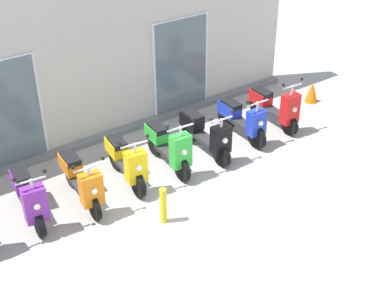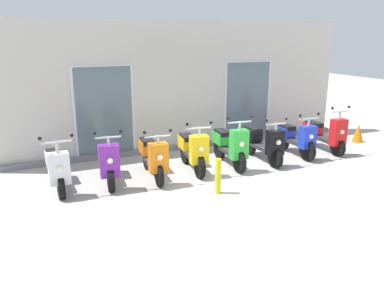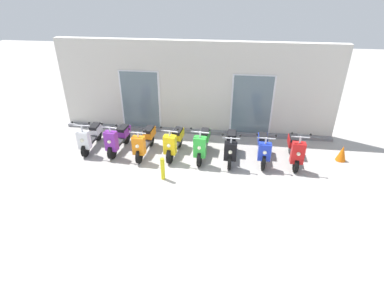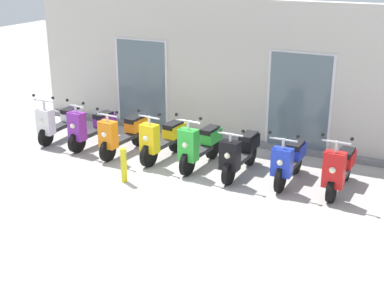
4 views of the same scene
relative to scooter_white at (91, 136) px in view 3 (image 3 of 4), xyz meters
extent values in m
plane|color=#A8A39E|center=(3.38, -1.44, -0.45)|extent=(40.00, 40.00, 0.00)
cube|color=beige|center=(3.38, 1.87, 1.23)|extent=(10.05, 0.30, 3.36)
cube|color=slate|center=(3.38, 1.62, -0.39)|extent=(10.05, 0.20, 0.12)
cube|color=silver|center=(1.34, 1.70, 0.70)|extent=(1.49, 0.04, 2.30)
cube|color=slate|center=(1.34, 1.68, 0.70)|extent=(1.37, 0.02, 2.22)
cube|color=silver|center=(5.43, 1.70, 0.70)|extent=(1.49, 0.04, 2.30)
cube|color=slate|center=(5.43, 1.68, 0.70)|extent=(1.37, 0.02, 2.22)
cylinder|color=black|center=(0.01, -0.54, -0.23)|extent=(0.12, 0.45, 0.45)
cylinder|color=black|center=(-0.02, 0.60, -0.23)|extent=(0.12, 0.45, 0.45)
cube|color=#2D2D30|center=(0.00, 0.03, -0.13)|extent=(0.28, 0.71, 0.09)
cube|color=white|center=(0.01, -0.50, 0.13)|extent=(0.39, 0.25, 0.60)
sphere|color=#F2EFCC|center=(0.02, -0.63, 0.17)|extent=(0.12, 0.12, 0.12)
cube|color=white|center=(-0.01, 0.50, 0.02)|extent=(0.31, 0.53, 0.28)
cube|color=black|center=(-0.01, 0.46, 0.16)|extent=(0.27, 0.49, 0.11)
cylinder|color=silver|center=(0.01, -0.50, 0.54)|extent=(0.06, 0.06, 0.25)
cylinder|color=silver|center=(0.01, -0.50, 0.64)|extent=(0.55, 0.05, 0.04)
sphere|color=black|center=(0.29, -0.49, 0.74)|extent=(0.07, 0.07, 0.07)
sphere|color=black|center=(-0.26, -0.51, 0.74)|extent=(0.07, 0.07, 0.07)
cylinder|color=black|center=(0.94, -0.57, -0.21)|extent=(0.17, 0.48, 0.47)
cylinder|color=black|center=(1.06, 0.50, -0.21)|extent=(0.17, 0.48, 0.47)
cube|color=#2D2D30|center=(1.00, -0.04, -0.11)|extent=(0.33, 0.69, 0.09)
cube|color=purple|center=(0.95, -0.53, 0.17)|extent=(0.40, 0.28, 0.65)
sphere|color=#F2EFCC|center=(0.93, -0.66, 0.21)|extent=(0.12, 0.12, 0.12)
cube|color=purple|center=(1.05, 0.40, 0.06)|extent=(0.36, 0.55, 0.28)
cube|color=black|center=(1.05, 0.36, 0.20)|extent=(0.31, 0.51, 0.11)
cylinder|color=silver|center=(0.95, -0.53, 0.57)|extent=(0.06, 0.06, 0.19)
cylinder|color=silver|center=(0.95, -0.53, 0.64)|extent=(0.49, 0.09, 0.04)
sphere|color=black|center=(1.19, -0.56, 0.74)|extent=(0.07, 0.07, 0.07)
sphere|color=black|center=(0.71, -0.50, 0.74)|extent=(0.07, 0.07, 0.07)
cylinder|color=black|center=(1.90, -0.72, -0.21)|extent=(0.13, 0.50, 0.49)
cylinder|color=black|center=(1.99, 0.43, -0.21)|extent=(0.13, 0.50, 0.49)
cube|color=#2D2D30|center=(1.94, -0.14, -0.11)|extent=(0.32, 0.74, 0.09)
cube|color=orange|center=(1.90, -0.68, 0.15)|extent=(0.40, 0.27, 0.60)
sphere|color=#F2EFCC|center=(1.89, -0.81, 0.19)|extent=(0.12, 0.12, 0.12)
cube|color=orange|center=(1.98, 0.33, 0.10)|extent=(0.34, 0.54, 0.28)
cube|color=black|center=(1.98, 0.29, 0.24)|extent=(0.30, 0.50, 0.11)
cylinder|color=silver|center=(1.90, -0.68, 0.52)|extent=(0.06, 0.06, 0.18)
cylinder|color=silver|center=(1.90, -0.68, 0.59)|extent=(0.53, 0.08, 0.04)
sphere|color=black|center=(2.16, -0.70, 0.69)|extent=(0.07, 0.07, 0.07)
sphere|color=black|center=(1.64, -0.66, 0.69)|extent=(0.07, 0.07, 0.07)
cylinder|color=black|center=(2.86, -0.59, -0.20)|extent=(0.17, 0.52, 0.51)
cylinder|color=black|center=(2.98, 0.47, -0.20)|extent=(0.17, 0.52, 0.51)
cube|color=#2D2D30|center=(2.92, -0.06, -0.10)|extent=(0.33, 0.68, 0.09)
cube|color=yellow|center=(2.86, -0.55, 0.17)|extent=(0.40, 0.28, 0.61)
sphere|color=#F2EFCC|center=(2.85, -0.68, 0.21)|extent=(0.12, 0.12, 0.12)
cube|color=yellow|center=(2.97, 0.37, 0.09)|extent=(0.36, 0.55, 0.28)
cube|color=black|center=(2.96, 0.33, 0.23)|extent=(0.31, 0.51, 0.11)
cylinder|color=silver|center=(2.86, -0.55, 0.56)|extent=(0.06, 0.06, 0.20)
cylinder|color=silver|center=(2.86, -0.55, 0.64)|extent=(0.53, 0.09, 0.04)
sphere|color=black|center=(3.13, -0.58, 0.74)|extent=(0.07, 0.07, 0.07)
sphere|color=black|center=(2.60, -0.52, 0.74)|extent=(0.07, 0.07, 0.07)
cylinder|color=black|center=(3.81, -0.65, -0.20)|extent=(0.14, 0.51, 0.51)
cylinder|color=black|center=(3.89, 0.45, -0.20)|extent=(0.14, 0.51, 0.51)
cube|color=#2D2D30|center=(3.85, -0.10, -0.10)|extent=(0.31, 0.70, 0.09)
cube|color=green|center=(3.81, -0.61, 0.19)|extent=(0.40, 0.27, 0.66)
sphere|color=#F2EFCC|center=(3.80, -0.74, 0.23)|extent=(0.12, 0.12, 0.12)
cube|color=green|center=(3.88, 0.35, 0.11)|extent=(0.34, 0.54, 0.28)
cube|color=black|center=(3.88, 0.31, 0.25)|extent=(0.29, 0.50, 0.11)
cylinder|color=silver|center=(3.81, -0.61, 0.61)|extent=(0.06, 0.06, 0.21)
cylinder|color=silver|center=(3.81, -0.61, 0.70)|extent=(0.56, 0.08, 0.04)
sphere|color=black|center=(4.09, -0.63, 0.80)|extent=(0.07, 0.07, 0.07)
sphere|color=black|center=(3.53, -0.59, 0.80)|extent=(0.07, 0.07, 0.07)
cylinder|color=black|center=(4.74, -0.70, -0.21)|extent=(0.12, 0.49, 0.49)
cylinder|color=black|center=(4.77, 0.45, -0.21)|extent=(0.12, 0.49, 0.49)
cube|color=#2D2D30|center=(4.76, -0.13, -0.11)|extent=(0.28, 0.72, 0.09)
cube|color=black|center=(4.74, -0.66, 0.14)|extent=(0.39, 0.25, 0.58)
sphere|color=#F2EFCC|center=(4.74, -0.79, 0.18)|extent=(0.12, 0.12, 0.12)
cube|color=black|center=(4.77, 0.35, 0.10)|extent=(0.31, 0.53, 0.28)
cube|color=black|center=(4.77, 0.31, 0.24)|extent=(0.27, 0.49, 0.11)
cylinder|color=silver|center=(4.74, -0.66, 0.51)|extent=(0.06, 0.06, 0.19)
cylinder|color=silver|center=(4.74, -0.66, 0.58)|extent=(0.52, 0.05, 0.04)
sphere|color=black|center=(5.00, -0.67, 0.68)|extent=(0.07, 0.07, 0.07)
sphere|color=black|center=(4.48, -0.66, 0.68)|extent=(0.07, 0.07, 0.07)
cylinder|color=black|center=(5.77, -0.60, -0.19)|extent=(0.11, 0.53, 0.52)
cylinder|color=black|center=(5.79, 0.44, -0.19)|extent=(0.11, 0.53, 0.52)
cube|color=#2D2D30|center=(5.78, -0.08, -0.09)|extent=(0.27, 0.65, 0.09)
cube|color=#1E38C6|center=(5.77, -0.56, 0.14)|extent=(0.39, 0.25, 0.55)
sphere|color=#F2EFCC|center=(5.76, -0.69, 0.18)|extent=(0.12, 0.12, 0.12)
cube|color=#1E38C6|center=(5.79, 0.34, 0.07)|extent=(0.31, 0.53, 0.28)
cube|color=black|center=(5.79, 0.30, 0.21)|extent=(0.27, 0.49, 0.11)
cylinder|color=silver|center=(5.77, -0.56, 0.51)|extent=(0.06, 0.06, 0.22)
cylinder|color=silver|center=(5.77, -0.56, 0.60)|extent=(0.54, 0.05, 0.04)
sphere|color=black|center=(6.04, -0.57, 0.70)|extent=(0.07, 0.07, 0.07)
sphere|color=black|center=(5.50, -0.55, 0.70)|extent=(0.07, 0.07, 0.07)
cylinder|color=black|center=(6.74, -0.60, -0.23)|extent=(0.14, 0.45, 0.44)
cylinder|color=black|center=(6.78, 0.52, -0.23)|extent=(0.14, 0.45, 0.44)
cube|color=#2D2D30|center=(6.76, -0.04, -0.13)|extent=(0.29, 0.70, 0.09)
cube|color=red|center=(6.74, -0.56, 0.17)|extent=(0.39, 0.25, 0.67)
sphere|color=#F2EFCC|center=(6.74, -0.69, 0.21)|extent=(0.12, 0.12, 0.12)
cube|color=red|center=(6.78, 0.42, 0.05)|extent=(0.32, 0.53, 0.28)
cube|color=black|center=(6.77, 0.38, 0.19)|extent=(0.28, 0.49, 0.11)
cylinder|color=silver|center=(6.74, -0.56, 0.60)|extent=(0.06, 0.06, 0.24)
cylinder|color=silver|center=(6.74, -0.56, 0.70)|extent=(0.52, 0.06, 0.04)
sphere|color=black|center=(7.00, -0.57, 0.80)|extent=(0.07, 0.07, 0.07)
sphere|color=black|center=(6.48, -0.55, 0.80)|extent=(0.07, 0.07, 0.07)
cylinder|color=yellow|center=(2.82, -1.51, -0.10)|extent=(0.12, 0.12, 0.70)
cone|color=orange|center=(8.31, 0.24, -0.19)|extent=(0.32, 0.32, 0.52)
camera|label=1|loc=(-1.14, -7.83, 5.70)|focal=51.15mm
camera|label=2|loc=(-0.44, -7.66, 2.49)|focal=35.83mm
camera|label=3|loc=(4.61, -8.83, 4.81)|focal=28.88mm
camera|label=4|loc=(8.39, -9.79, 3.91)|focal=50.33mm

